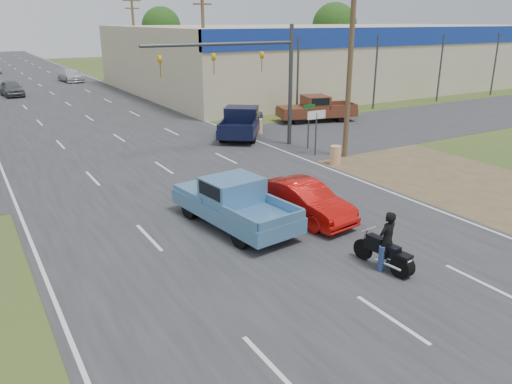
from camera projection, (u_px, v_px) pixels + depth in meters
ground at (391, 320)px, 12.67m from camera, size 200.00×200.00×0.00m
main_road at (68, 104)px, 45.13m from camera, size 15.00×180.00×0.02m
cross_road at (151, 159)px, 27.28m from camera, size 120.00×10.00×0.02m
dirt_verge at (404, 165)px, 26.11m from camera, size 8.00×18.00×0.01m
big_box_store at (344, 54)px, 59.49m from camera, size 50.00×28.10×6.60m
utility_pole_1 at (350, 58)px, 26.09m from camera, size 2.00×0.28×10.00m
utility_pole_2 at (204, 44)px, 40.69m from camera, size 2.00×0.28×10.00m
utility_pole_3 at (134, 38)px, 55.30m from camera, size 2.00×0.28×10.00m
tree_3 at (334, 26)px, 94.09m from camera, size 8.40×8.40×10.40m
tree_5 at (161, 27)px, 102.38m from camera, size 7.98×7.98×9.88m
barrel_0 at (335, 155)px, 26.12m from camera, size 0.56×0.56×1.00m
barrel_1 at (258, 126)px, 33.21m from camera, size 0.56×0.56×1.00m
lane_sign at (316, 122)px, 27.38m from camera, size 1.20×0.08×2.52m
street_name_sign at (309, 122)px, 28.99m from camera, size 0.80×0.08×2.61m
signal_mast at (251, 66)px, 27.72m from camera, size 9.12×0.40×7.00m
red_convertible at (304, 201)px, 18.87m from camera, size 2.11×4.54×1.44m
motorcycle at (387, 255)px, 15.04m from camera, size 0.71×2.19×1.11m
rider at (387, 243)px, 14.95m from camera, size 0.70×0.50×1.77m
blue_pickup at (232, 201)px, 18.25m from camera, size 2.77×5.74×1.83m
navy_pickup at (242, 121)px, 32.36m from camera, size 5.30×5.97×1.93m
brown_pickup at (315, 108)px, 37.14m from camera, size 6.15×3.71×1.91m
distant_car_grey at (12, 89)px, 49.54m from camera, size 2.15×4.56×1.51m
distant_car_silver at (71, 75)px, 61.15m from camera, size 2.66×5.40×1.51m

